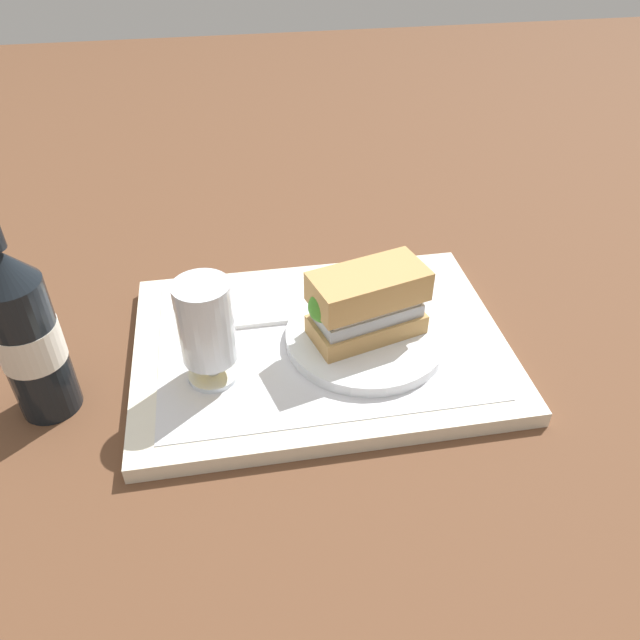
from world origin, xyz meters
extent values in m
plane|color=brown|center=(0.00, 0.00, 0.00)|extent=(3.00, 3.00, 0.00)
cube|color=beige|center=(0.00, 0.00, 0.01)|extent=(0.44, 0.32, 0.02)
cube|color=silver|center=(0.00, 0.00, 0.02)|extent=(0.38, 0.27, 0.00)
cylinder|color=white|center=(-0.05, 0.01, 0.03)|extent=(0.19, 0.19, 0.01)
cube|color=tan|center=(-0.05, 0.01, 0.05)|extent=(0.14, 0.10, 0.02)
cube|color=#9EA3A8|center=(-0.05, 0.01, 0.07)|extent=(0.13, 0.09, 0.02)
cube|color=silver|center=(-0.05, 0.01, 0.08)|extent=(0.12, 0.08, 0.01)
sphere|color=#47932D|center=(0.00, 0.03, 0.09)|extent=(0.04, 0.04, 0.04)
cube|color=tan|center=(-0.05, 0.01, 0.10)|extent=(0.14, 0.10, 0.04)
cylinder|color=silver|center=(0.13, 0.04, 0.02)|extent=(0.06, 0.06, 0.01)
cylinder|color=silver|center=(0.13, 0.04, 0.04)|extent=(0.01, 0.01, 0.02)
cylinder|color=silver|center=(0.13, 0.04, 0.10)|extent=(0.06, 0.06, 0.09)
cylinder|color=gold|center=(0.13, 0.04, 0.08)|extent=(0.06, 0.06, 0.05)
cylinder|color=white|center=(0.13, 0.04, 0.11)|extent=(0.05, 0.05, 0.01)
cube|color=white|center=(0.06, -0.07, 0.02)|extent=(0.09, 0.07, 0.01)
cylinder|color=black|center=(0.31, 0.04, 0.08)|extent=(0.06, 0.06, 0.17)
cylinder|color=silver|center=(0.31, 0.04, 0.09)|extent=(0.07, 0.07, 0.05)
cone|color=black|center=(0.31, 0.04, 0.18)|extent=(0.06, 0.06, 0.04)
camera|label=1|loc=(0.10, 0.56, 0.50)|focal=34.82mm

